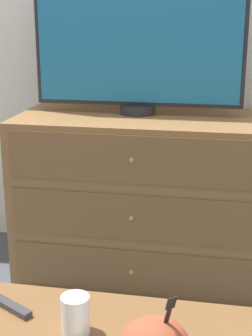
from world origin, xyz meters
name	(u,v)px	position (x,y,z in m)	size (l,w,h in m)	color
ground_plane	(134,243)	(0.00, 0.00, 0.00)	(12.00, 12.00, 0.00)	#474C56
wall_back	(136,10)	(0.00, 0.03, 1.30)	(12.00, 0.05, 2.60)	white
dresser	(141,197)	(0.09, -0.31, 0.41)	(1.21, 0.58, 0.81)	olive
tv	(138,36)	(0.06, -0.24, 1.19)	(1.01, 0.17, 0.73)	#232328
drink_cup	(76,317)	(0.12, -1.58, 0.53)	(0.08, 0.08, 0.10)	#9E6638
remote_control	(12,307)	(-0.09, -1.51, 0.49)	(0.14, 0.09, 0.02)	#38383D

